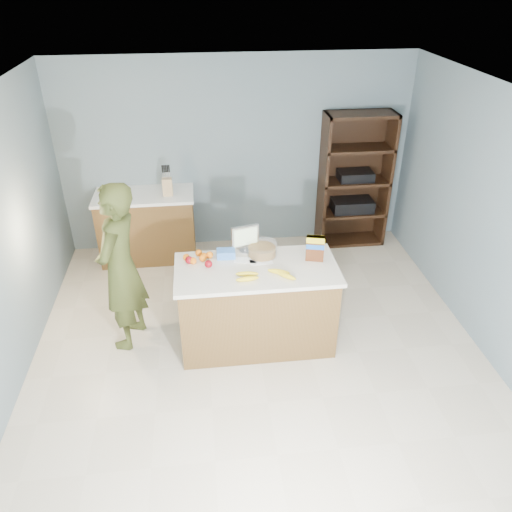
{
  "coord_description": "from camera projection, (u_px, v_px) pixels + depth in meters",
  "views": [
    {
      "loc": [
        -0.48,
        -3.69,
        3.42
      ],
      "look_at": [
        0.0,
        0.35,
        1.0
      ],
      "focal_mm": 35.0,
      "sensor_mm": 36.0,
      "label": 1
    }
  ],
  "objects": [
    {
      "name": "knife_block",
      "position": [
        167.0,
        186.0,
        6.16
      ],
      "size": [
        0.12,
        0.1,
        0.31
      ],
      "color": "tan",
      "rests_on": "back_cabinet"
    },
    {
      "name": "tv",
      "position": [
        245.0,
        237.0,
        4.93
      ],
      "size": [
        0.28,
        0.12,
        0.28
      ],
      "color": "silver",
      "rests_on": "counter_peninsula"
    },
    {
      "name": "bananas",
      "position": [
        265.0,
        275.0,
        4.59
      ],
      "size": [
        0.56,
        0.23,
        0.05
      ],
      "color": "yellow",
      "rests_on": "counter_peninsula"
    },
    {
      "name": "back_cabinet",
      "position": [
        148.0,
        226.0,
        6.47
      ],
      "size": [
        1.24,
        0.62,
        0.9
      ],
      "color": "brown",
      "rests_on": "ground"
    },
    {
      "name": "counter_peninsula",
      "position": [
        257.0,
        309.0,
        4.99
      ],
      "size": [
        1.56,
        0.76,
        0.9
      ],
      "color": "brown",
      "rests_on": "ground"
    },
    {
      "name": "salad_bowl",
      "position": [
        262.0,
        250.0,
        4.92
      ],
      "size": [
        0.3,
        0.3,
        0.13
      ],
      "color": "#267219",
      "rests_on": "counter_peninsula"
    },
    {
      "name": "envelopes",
      "position": [
        253.0,
        261.0,
        4.85
      ],
      "size": [
        0.38,
        0.18,
        0.0
      ],
      "color": "white",
      "rests_on": "counter_peninsula"
    },
    {
      "name": "floor",
      "position": [
        260.0,
        360.0,
        4.95
      ],
      "size": [
        4.5,
        5.0,
        0.02
      ],
      "primitive_type": "cube",
      "color": "beige",
      "rests_on": "ground"
    },
    {
      "name": "blue_carton",
      "position": [
        226.0,
        254.0,
        4.89
      ],
      "size": [
        0.18,
        0.12,
        0.08
      ],
      "primitive_type": "cube",
      "rotation": [
        0.0,
        0.0,
        -0.02
      ],
      "color": "blue",
      "rests_on": "counter_peninsula"
    },
    {
      "name": "person",
      "position": [
        121.0,
        268.0,
        4.8
      ],
      "size": [
        0.58,
        0.73,
        1.74
      ],
      "primitive_type": "imported",
      "rotation": [
        0.0,
        0.0,
        -1.86
      ],
      "color": "#373D19",
      "rests_on": "ground"
    },
    {
      "name": "apples",
      "position": [
        199.0,
        262.0,
        4.76
      ],
      "size": [
        0.26,
        0.17,
        0.08
      ],
      "color": "maroon",
      "rests_on": "counter_peninsula"
    },
    {
      "name": "shelving_unit",
      "position": [
        353.0,
        182.0,
        6.67
      ],
      "size": [
        0.9,
        0.4,
        1.8
      ],
      "color": "black",
      "rests_on": "ground"
    },
    {
      "name": "cereal_box",
      "position": [
        315.0,
        247.0,
        4.79
      ],
      "size": [
        0.18,
        0.11,
        0.26
      ],
      "color": "#592B14",
      "rests_on": "counter_peninsula"
    },
    {
      "name": "oranges",
      "position": [
        199.0,
        257.0,
        4.85
      ],
      "size": [
        0.3,
        0.21,
        0.07
      ],
      "color": "orange",
      "rests_on": "counter_peninsula"
    },
    {
      "name": "walls",
      "position": [
        261.0,
        210.0,
        4.1
      ],
      "size": [
        4.52,
        5.02,
        2.51
      ],
      "color": "slate",
      "rests_on": "ground"
    }
  ]
}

